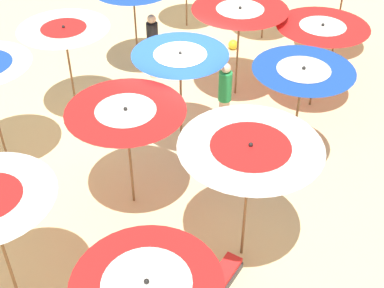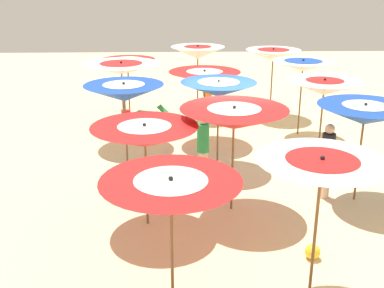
{
  "view_description": "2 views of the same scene",
  "coord_description": "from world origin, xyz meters",
  "px_view_note": "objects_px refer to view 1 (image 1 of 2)",
  "views": [
    {
      "loc": [
        5.81,
        -7.94,
        7.46
      ],
      "look_at": [
        1.22,
        -1.23,
        1.04
      ],
      "focal_mm": 49.67,
      "sensor_mm": 36.0,
      "label": 1
    },
    {
      "loc": [
        1.37,
        11.7,
        4.94
      ],
      "look_at": [
        1.01,
        0.56,
        0.93
      ],
      "focal_mm": 44.62,
      "sensor_mm": 36.0,
      "label": 2
    }
  ],
  "objects_px": {
    "beach_umbrella_2": "(65,36)",
    "beachgoer_0": "(225,96)",
    "lounger_1": "(219,279)",
    "beach_umbrella_7": "(180,62)",
    "beach_umbrella_8": "(126,117)",
    "beachgoer_1": "(153,45)",
    "beach_umbrella_13": "(250,154)",
    "beach_umbrella_12": "(302,79)",
    "beach_ball": "(233,45)",
    "beach_umbrella_11": "(321,34)",
    "beach_umbrella_6": "(240,18)"
  },
  "relations": [
    {
      "from": "beach_umbrella_2",
      "to": "beachgoer_0",
      "type": "xyz_separation_m",
      "value": [
        3.32,
        1.46,
        -1.14
      ]
    },
    {
      "from": "beach_umbrella_2",
      "to": "lounger_1",
      "type": "height_order",
      "value": "beach_umbrella_2"
    },
    {
      "from": "beach_umbrella_7",
      "to": "lounger_1",
      "type": "distance_m",
      "value": 4.38
    },
    {
      "from": "beach_umbrella_8",
      "to": "beachgoer_1",
      "type": "height_order",
      "value": "beach_umbrella_8"
    },
    {
      "from": "beach_umbrella_2",
      "to": "lounger_1",
      "type": "distance_m",
      "value": 6.4
    },
    {
      "from": "lounger_1",
      "to": "beach_umbrella_13",
      "type": "bearing_deg",
      "value": 1.01
    },
    {
      "from": "beach_umbrella_2",
      "to": "beach_umbrella_8",
      "type": "bearing_deg",
      "value": -27.33
    },
    {
      "from": "beach_umbrella_12",
      "to": "beach_ball",
      "type": "xyz_separation_m",
      "value": [
        -3.73,
        3.87,
        -2.07
      ]
    },
    {
      "from": "beach_umbrella_13",
      "to": "beachgoer_1",
      "type": "distance_m",
      "value": 6.54
    },
    {
      "from": "beach_umbrella_11",
      "to": "beach_umbrella_12",
      "type": "bearing_deg",
      "value": -75.42
    },
    {
      "from": "beach_umbrella_8",
      "to": "lounger_1",
      "type": "distance_m",
      "value": 3.2
    },
    {
      "from": "beachgoer_1",
      "to": "beach_umbrella_7",
      "type": "bearing_deg",
      "value": -79.87
    },
    {
      "from": "beach_umbrella_8",
      "to": "beach_umbrella_11",
      "type": "xyz_separation_m",
      "value": [
        1.47,
        5.14,
        -0.1
      ]
    },
    {
      "from": "beach_umbrella_2",
      "to": "beach_umbrella_7",
      "type": "relative_size",
      "value": 0.97
    },
    {
      "from": "beach_umbrella_7",
      "to": "beach_umbrella_11",
      "type": "height_order",
      "value": "beach_umbrella_7"
    },
    {
      "from": "beach_umbrella_12",
      "to": "beach_ball",
      "type": "relative_size",
      "value": 8.8
    },
    {
      "from": "beach_umbrella_12",
      "to": "beachgoer_0",
      "type": "height_order",
      "value": "beach_umbrella_12"
    },
    {
      "from": "beach_umbrella_7",
      "to": "lounger_1",
      "type": "height_order",
      "value": "beach_umbrella_7"
    },
    {
      "from": "beach_umbrella_11",
      "to": "lounger_1",
      "type": "relative_size",
      "value": 1.74
    },
    {
      "from": "beachgoer_1",
      "to": "beach_umbrella_12",
      "type": "bearing_deg",
      "value": -54.89
    },
    {
      "from": "beach_umbrella_2",
      "to": "lounger_1",
      "type": "xyz_separation_m",
      "value": [
        5.62,
        -2.43,
        -1.84
      ]
    },
    {
      "from": "beach_umbrella_2",
      "to": "beachgoer_0",
      "type": "height_order",
      "value": "beach_umbrella_2"
    },
    {
      "from": "lounger_1",
      "to": "beachgoer_0",
      "type": "bearing_deg",
      "value": 28.01
    },
    {
      "from": "beach_umbrella_2",
      "to": "beachgoer_1",
      "type": "relative_size",
      "value": 1.29
    },
    {
      "from": "beach_umbrella_12",
      "to": "beachgoer_0",
      "type": "distance_m",
      "value": 2.34
    },
    {
      "from": "lounger_1",
      "to": "beach_umbrella_6",
      "type": "bearing_deg",
      "value": 25.41
    },
    {
      "from": "lounger_1",
      "to": "beach_ball",
      "type": "relative_size",
      "value": 4.48
    },
    {
      "from": "beach_umbrella_6",
      "to": "beach_umbrella_2",
      "type": "bearing_deg",
      "value": -133.35
    },
    {
      "from": "beach_umbrella_8",
      "to": "lounger_1",
      "type": "bearing_deg",
      "value": -18.14
    },
    {
      "from": "beach_umbrella_6",
      "to": "beach_umbrella_8",
      "type": "distance_m",
      "value": 4.56
    },
    {
      "from": "beach_umbrella_7",
      "to": "beach_ball",
      "type": "xyz_separation_m",
      "value": [
        -1.38,
        4.55,
        -1.98
      ]
    },
    {
      "from": "beach_ball",
      "to": "beach_umbrella_6",
      "type": "bearing_deg",
      "value": -57.69
    },
    {
      "from": "beach_umbrella_7",
      "to": "beach_umbrella_12",
      "type": "relative_size",
      "value": 0.96
    },
    {
      "from": "beach_umbrella_2",
      "to": "beach_umbrella_13",
      "type": "height_order",
      "value": "beach_umbrella_13"
    },
    {
      "from": "beach_umbrella_11",
      "to": "lounger_1",
      "type": "bearing_deg",
      "value": -80.12
    },
    {
      "from": "beach_umbrella_7",
      "to": "lounger_1",
      "type": "xyz_separation_m",
      "value": [
        2.75,
        -2.82,
        -1.91
      ]
    },
    {
      "from": "lounger_1",
      "to": "beachgoer_1",
      "type": "bearing_deg",
      "value": 43.77
    },
    {
      "from": "beachgoer_0",
      "to": "beach_umbrella_6",
      "type": "bearing_deg",
      "value": -143.06
    },
    {
      "from": "beach_umbrella_12",
      "to": "beachgoer_0",
      "type": "xyz_separation_m",
      "value": [
        -1.91,
        0.39,
        -1.3
      ]
    },
    {
      "from": "beachgoer_0",
      "to": "beach_ball",
      "type": "bearing_deg",
      "value": -135.99
    },
    {
      "from": "beach_ball",
      "to": "beachgoer_0",
      "type": "bearing_deg",
      "value": -62.36
    },
    {
      "from": "beach_umbrella_12",
      "to": "beachgoer_0",
      "type": "relative_size",
      "value": 1.43
    },
    {
      "from": "lounger_1",
      "to": "beach_ball",
      "type": "xyz_separation_m",
      "value": [
        -4.13,
        7.37,
        -0.07
      ]
    },
    {
      "from": "beach_umbrella_6",
      "to": "beach_umbrella_12",
      "type": "bearing_deg",
      "value": -37.18
    },
    {
      "from": "beach_umbrella_2",
      "to": "beach_umbrella_11",
      "type": "height_order",
      "value": "beach_umbrella_2"
    },
    {
      "from": "beach_umbrella_6",
      "to": "beach_ball",
      "type": "bearing_deg",
      "value": 122.31
    },
    {
      "from": "beach_umbrella_2",
      "to": "beach_umbrella_13",
      "type": "xyz_separation_m",
      "value": [
        5.57,
        -1.56,
        0.25
      ]
    },
    {
      "from": "beach_umbrella_2",
      "to": "beach_umbrella_12",
      "type": "bearing_deg",
      "value": 11.52
    },
    {
      "from": "beach_umbrella_7",
      "to": "beachgoer_0",
      "type": "relative_size",
      "value": 1.37
    },
    {
      "from": "beach_umbrella_11",
      "to": "beach_umbrella_13",
      "type": "xyz_separation_m",
      "value": [
        0.98,
        -5.09,
        0.37
      ]
    }
  ]
}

